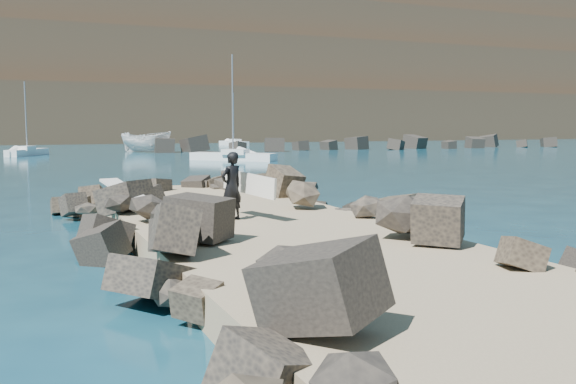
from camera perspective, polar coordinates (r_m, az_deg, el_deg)
name	(u,v)px	position (r m, az deg, el deg)	size (l,w,h in m)	color
ground	(271,252)	(14.96, -1.49, -5.36)	(800.00, 800.00, 0.00)	#0F384C
jetty	(307,255)	(13.09, 1.70, -5.65)	(6.00, 26.00, 0.60)	#8C7759
riprap_left	(159,252)	(12.64, -11.36, -5.26)	(2.60, 22.00, 1.00)	black
riprap_right	(414,233)	(14.88, 11.13, -3.57)	(2.60, 22.00, 1.00)	#272421
breakwater_secondary	(374,144)	(79.66, 7.68, 4.21)	(52.00, 4.00, 1.20)	black
headland	(81,74)	(174.83, -17.94, 9.94)	(360.00, 140.00, 32.00)	#2D4919
surfboard_resting	(125,194)	(18.26, -14.33, -0.20)	(0.53, 2.13, 0.07)	white
boat_imported	(146,142)	(72.58, -12.49, 4.40)	(2.25, 5.97, 2.31)	white
surfer_with_board	(234,186)	(15.84, -4.81, 0.56)	(1.17, 2.01, 1.69)	black
sailboat_b	(27,152)	(67.03, -22.17, 3.29)	(4.14, 5.76, 7.26)	white
sailboat_f	(288,140)	(117.48, -0.01, 4.68)	(3.62, 5.48, 6.84)	white
sailboat_c	(233,156)	(53.82, -4.89, 3.17)	(6.42, 6.37, 8.90)	white
sailboat_d	(234,143)	(93.95, -4.83, 4.34)	(2.73, 6.53, 7.76)	white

